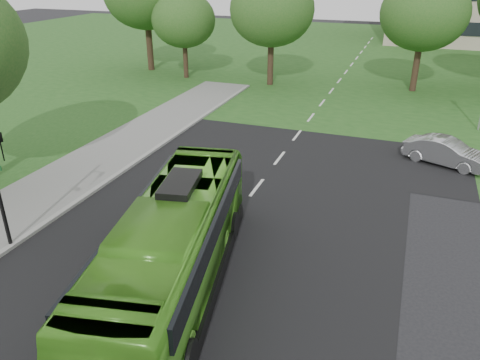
{
  "coord_description": "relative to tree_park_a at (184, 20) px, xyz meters",
  "views": [
    {
      "loc": [
        6.29,
        -13.32,
        9.88
      ],
      "look_at": [
        0.12,
        3.34,
        1.6
      ],
      "focal_mm": 35.0,
      "sensor_mm": 36.0,
      "label": 1
    }
  ],
  "objects": [
    {
      "name": "ground",
      "position": [
        13.79,
        -26.32,
        -5.18
      ],
      "size": [
        160.0,
        160.0,
        0.0
      ],
      "primitive_type": "plane",
      "color": "black",
      "rests_on": "ground"
    },
    {
      "name": "street_surfaces",
      "position": [
        13.41,
        -3.57,
        -5.15
      ],
      "size": [
        120.0,
        120.0,
        0.15
      ],
      "color": "black",
      "rests_on": "ground"
    },
    {
      "name": "tree_park_a",
      "position": [
        0.0,
        0.0,
        0.0
      ],
      "size": [
        5.75,
        5.75,
        7.64
      ],
      "color": "black",
      "rests_on": "ground"
    },
    {
      "name": "tree_park_b",
      "position": [
        8.22,
        0.08,
        1.1
      ],
      "size": [
        7.1,
        7.1,
        9.31
      ],
      "color": "black",
      "rests_on": "ground"
    },
    {
      "name": "tree_park_c",
      "position": [
        20.21,
        2.09,
        1.03
      ],
      "size": [
        6.89,
        6.89,
        9.15
      ],
      "color": "black",
      "rests_on": "ground"
    },
    {
      "name": "bus",
      "position": [
        13.69,
        -28.53,
        -3.57
      ],
      "size": [
        4.92,
        11.85,
        3.21
      ],
      "primitive_type": "imported",
      "rotation": [
        0.0,
        0.0,
        0.2
      ],
      "color": "#51A626",
      "rests_on": "ground"
    },
    {
      "name": "sedan",
      "position": [
        22.34,
        -14.05,
        -4.47
      ],
      "size": [
        4.58,
        2.97,
        1.42
      ],
      "primitive_type": "imported",
      "rotation": [
        0.0,
        0.0,
        1.2
      ],
      "color": "#B5B6B9",
      "rests_on": "ground"
    }
  ]
}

